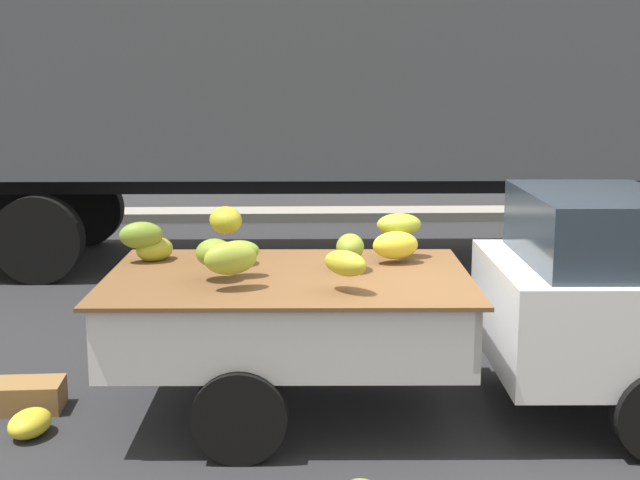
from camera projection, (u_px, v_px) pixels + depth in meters
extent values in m
plane|color=#28282B|center=(466.00, 426.00, 6.55)|extent=(220.00, 220.00, 0.00)
cube|color=gray|center=(366.00, 214.00, 15.52)|extent=(80.00, 0.80, 0.16)
cube|color=white|center=(616.00, 312.00, 6.67)|extent=(1.91, 1.80, 0.78)
cube|color=#28333D|center=(596.00, 227.00, 6.55)|extent=(1.07, 1.57, 0.52)
cube|color=white|center=(289.00, 340.00, 6.70)|extent=(2.62, 1.81, 0.08)
cube|color=white|center=(291.00, 280.00, 7.48)|extent=(2.58, 0.11, 0.44)
cube|color=white|center=(285.00, 341.00, 5.81)|extent=(2.58, 0.11, 0.44)
cube|color=white|center=(457.00, 306.00, 6.66)|extent=(0.09, 1.75, 0.44)
cube|color=white|center=(120.00, 307.00, 6.64)|extent=(0.09, 1.75, 0.44)
cube|color=#B21914|center=(292.00, 284.00, 7.52)|extent=(2.47, 0.07, 0.07)
cube|color=brown|center=(288.00, 277.00, 6.60)|extent=(2.74, 1.94, 0.03)
ellipsoid|color=#9DA82E|center=(399.00, 225.00, 7.15)|extent=(0.38, 0.27, 0.18)
ellipsoid|color=#A1A72B|center=(155.00, 249.00, 7.09)|extent=(0.39, 0.40, 0.19)
ellipsoid|color=#97AA32|center=(231.00, 258.00, 6.13)|extent=(0.43, 0.33, 0.23)
ellipsoid|color=gold|center=(226.00, 220.00, 6.88)|extent=(0.32, 0.36, 0.21)
ellipsoid|color=olive|center=(141.00, 235.00, 6.98)|extent=(0.38, 0.27, 0.21)
ellipsoid|color=olive|center=(350.00, 247.00, 6.69)|extent=(0.24, 0.34, 0.20)
ellipsoid|color=yellow|center=(395.00, 245.00, 6.96)|extent=(0.41, 0.29, 0.22)
ellipsoid|color=olive|center=(238.00, 251.00, 6.50)|extent=(0.34, 0.25, 0.16)
ellipsoid|color=olive|center=(214.00, 253.00, 6.39)|extent=(0.32, 0.31, 0.20)
ellipsoid|color=gold|center=(345.00, 263.00, 6.06)|extent=(0.38, 0.39, 0.17)
cylinder|color=black|center=(585.00, 339.00, 7.59)|extent=(0.64, 0.21, 0.64)
cylinder|color=black|center=(256.00, 339.00, 7.58)|extent=(0.64, 0.21, 0.64)
cylinder|color=black|center=(240.00, 416.00, 5.91)|extent=(0.64, 0.21, 0.64)
cube|color=#4C5156|center=(331.00, 67.00, 11.67)|extent=(12.03, 2.66, 2.70)
cube|color=black|center=(331.00, 181.00, 11.95)|extent=(11.04, 0.55, 0.30)
cylinder|color=black|center=(86.00, 209.00, 13.18)|extent=(1.08, 0.31, 1.08)
cylinder|color=black|center=(38.00, 239.00, 10.83)|extent=(1.08, 0.31, 1.08)
cylinder|color=black|center=(13.00, 209.00, 13.16)|extent=(1.08, 0.31, 1.08)
cylinder|color=#38383A|center=(573.00, 215.00, 12.10)|extent=(0.18, 0.18, 1.25)
ellipsoid|color=gold|center=(30.00, 423.00, 6.35)|extent=(0.36, 0.44, 0.19)
cube|color=olive|center=(29.00, 396.00, 6.85)|extent=(0.54, 0.38, 0.22)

